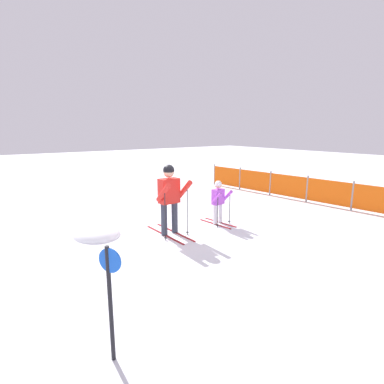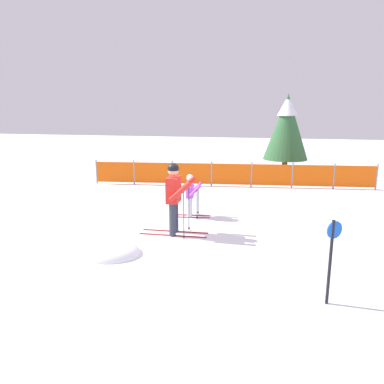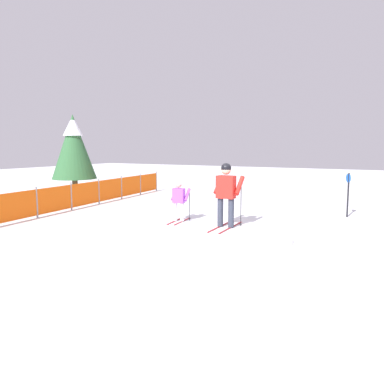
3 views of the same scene
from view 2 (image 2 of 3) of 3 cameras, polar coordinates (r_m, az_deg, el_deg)
name	(u,v)px [view 2 (image 2 of 3)]	position (r m, az deg, el deg)	size (l,w,h in m)	color
ground_plane	(172,233)	(9.39, -3.13, -6.30)	(60.00, 60.00, 0.00)	white
skier_adult	(175,192)	(9.06, -2.67, -0.04)	(1.69, 0.76, 1.77)	maroon
skier_child	(191,192)	(10.58, -0.22, -0.01)	(1.18, 0.57, 1.23)	maroon
safety_fence	(231,174)	(14.82, 6.00, 2.72)	(10.98, 1.17, 0.98)	gray
conifer_far	(287,126)	(17.28, 14.24, 9.74)	(1.96, 1.96, 3.65)	#4C3823
trail_marker	(331,253)	(6.27, 20.47, -8.68)	(0.25, 0.17, 1.40)	black
snow_mound	(110,254)	(8.33, -12.38, -9.16)	(1.34, 1.14, 0.54)	white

